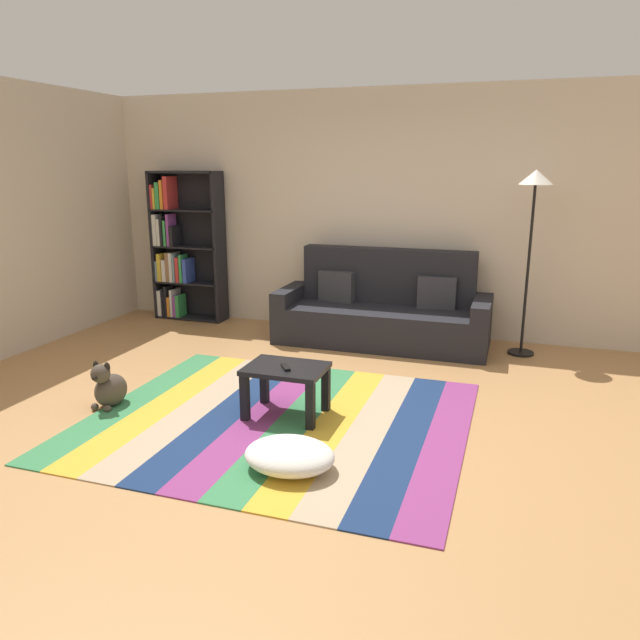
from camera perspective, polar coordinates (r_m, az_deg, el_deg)
The scene contains 11 objects.
ground_plane at distance 4.80m, azimuth -0.64°, elevation -8.59°, with size 14.00×14.00×0.00m, color #B27F4C.
back_wall at distance 6.89m, azimuth 6.34°, elevation 10.00°, with size 6.80×0.10×2.70m, color beige.
left_wall at distance 6.92m, azimuth -26.41°, elevation 8.62°, with size 0.10×5.50×2.70m, color beige.
rug at distance 4.64m, azimuth -4.01°, elevation -9.37°, with size 2.80×2.46×0.01m.
couch at distance 6.52m, azimuth 5.97°, elevation 0.73°, with size 2.26×0.80×1.00m.
bookshelf at distance 7.67m, azimuth -13.13°, elevation 6.53°, with size 0.90×0.28×1.81m.
coffee_table at distance 4.59m, azimuth -3.26°, elevation -5.43°, with size 0.60×0.45×0.39m.
pouf at distance 3.89m, azimuth -2.91°, elevation -12.72°, with size 0.58×0.48×0.19m, color white.
dog at distance 5.11m, azimuth -19.41°, elevation -6.06°, with size 0.22×0.35×0.40m.
standing_lamp at distance 6.25m, azimuth 19.64°, elevation 10.51°, with size 0.32×0.32×1.84m.
tv_remote at distance 4.52m, azimuth -3.29°, elevation -4.49°, with size 0.04×0.15×0.02m, color black.
Camera 1 is at (1.44, -4.17, 1.88)m, focal length 33.71 mm.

